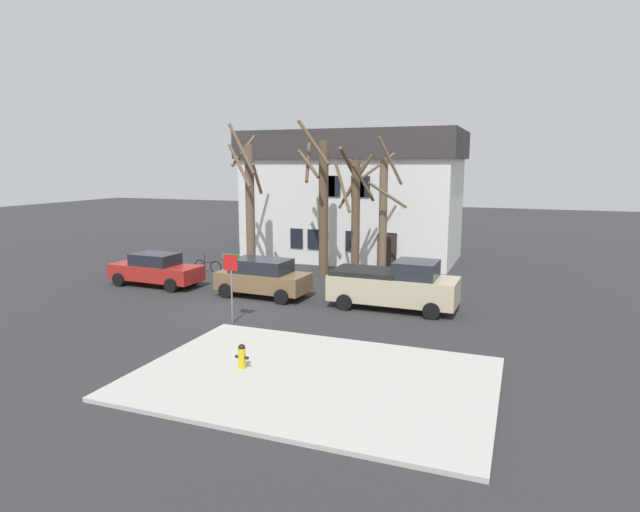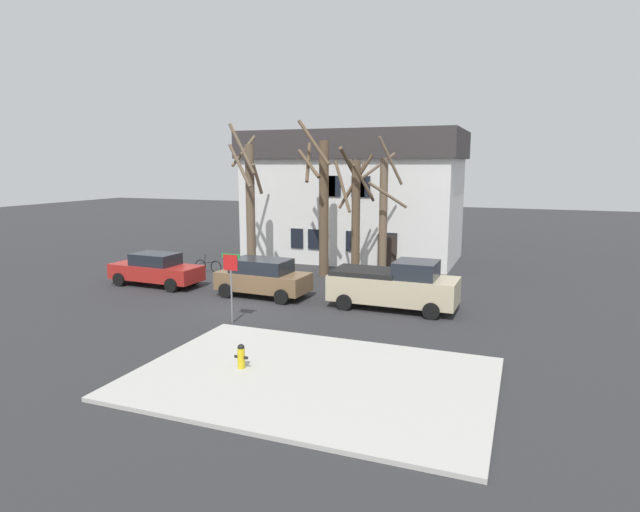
{
  "view_description": "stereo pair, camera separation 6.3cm",
  "coord_description": "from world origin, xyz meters",
  "px_view_note": "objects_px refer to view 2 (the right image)",
  "views": [
    {
      "loc": [
        10.96,
        -19.44,
        6.03
      ],
      "look_at": [
        2.58,
        2.35,
        2.03
      ],
      "focal_mm": 29.92,
      "sensor_mm": 36.0,
      "label": 1
    },
    {
      "loc": [
        11.02,
        -19.41,
        6.03
      ],
      "look_at": [
        2.58,
        2.35,
        2.03
      ],
      "focal_mm": 29.92,
      "sensor_mm": 36.0,
      "label": 2
    }
  ],
  "objects_px": {
    "tree_bare_end": "(383,216)",
    "bicycle_leaning": "(208,266)",
    "car_red_sedan": "(156,269)",
    "pickup_truck_beige": "(394,285)",
    "tree_bare_near": "(250,203)",
    "building_main": "(354,195)",
    "tree_bare_mid": "(323,202)",
    "tree_bare_far": "(356,214)",
    "car_brown_wagon": "(263,277)",
    "fire_hydrant": "(241,356)",
    "street_sign_pole": "(231,275)"
  },
  "relations": [
    {
      "from": "bicycle_leaning",
      "to": "tree_bare_far",
      "type": "bearing_deg",
      "value": 4.11
    },
    {
      "from": "tree_bare_near",
      "to": "pickup_truck_beige",
      "type": "bearing_deg",
      "value": -26.24
    },
    {
      "from": "tree_bare_mid",
      "to": "car_red_sedan",
      "type": "distance_m",
      "value": 9.36
    },
    {
      "from": "tree_bare_far",
      "to": "pickup_truck_beige",
      "type": "distance_m",
      "value": 5.93
    },
    {
      "from": "street_sign_pole",
      "to": "bicycle_leaning",
      "type": "bearing_deg",
      "value": 127.95
    },
    {
      "from": "car_red_sedan",
      "to": "pickup_truck_beige",
      "type": "xyz_separation_m",
      "value": [
        12.23,
        0.01,
        0.19
      ]
    },
    {
      "from": "tree_bare_mid",
      "to": "pickup_truck_beige",
      "type": "distance_m",
      "value": 8.0
    },
    {
      "from": "car_red_sedan",
      "to": "building_main",
      "type": "bearing_deg",
      "value": 59.19
    },
    {
      "from": "pickup_truck_beige",
      "to": "fire_hydrant",
      "type": "distance_m",
      "value": 8.9
    },
    {
      "from": "car_red_sedan",
      "to": "tree_bare_near",
      "type": "bearing_deg",
      "value": 57.78
    },
    {
      "from": "tree_bare_near",
      "to": "car_red_sedan",
      "type": "relative_size",
      "value": 1.7
    },
    {
      "from": "fire_hydrant",
      "to": "street_sign_pole",
      "type": "xyz_separation_m",
      "value": [
        -2.8,
        4.22,
        1.4
      ]
    },
    {
      "from": "tree_bare_near",
      "to": "tree_bare_far",
      "type": "xyz_separation_m",
      "value": [
        6.22,
        -0.22,
        -0.42
      ]
    },
    {
      "from": "building_main",
      "to": "car_red_sedan",
      "type": "relative_size",
      "value": 2.81
    },
    {
      "from": "tree_bare_end",
      "to": "bicycle_leaning",
      "type": "bearing_deg",
      "value": -175.14
    },
    {
      "from": "car_red_sedan",
      "to": "street_sign_pole",
      "type": "distance_m",
      "value": 8.18
    },
    {
      "from": "tree_bare_end",
      "to": "car_red_sedan",
      "type": "relative_size",
      "value": 1.53
    },
    {
      "from": "tree_bare_end",
      "to": "street_sign_pole",
      "type": "bearing_deg",
      "value": -112.16
    },
    {
      "from": "tree_bare_near",
      "to": "car_red_sedan",
      "type": "xyz_separation_m",
      "value": [
        -2.9,
        -4.61,
        -3.13
      ]
    },
    {
      "from": "bicycle_leaning",
      "to": "tree_bare_near",
      "type": "bearing_deg",
      "value": 19.91
    },
    {
      "from": "tree_bare_near",
      "to": "tree_bare_end",
      "type": "bearing_deg",
      "value": 0.08
    },
    {
      "from": "tree_bare_far",
      "to": "street_sign_pole",
      "type": "xyz_separation_m",
      "value": [
        -2.23,
        -8.67,
        -1.63
      ]
    },
    {
      "from": "tree_bare_end",
      "to": "fire_hydrant",
      "type": "relative_size",
      "value": 10.04
    },
    {
      "from": "building_main",
      "to": "fire_hydrant",
      "type": "xyz_separation_m",
      "value": [
        2.89,
        -19.9,
        -3.62
      ]
    },
    {
      "from": "tree_bare_end",
      "to": "fire_hydrant",
      "type": "distance_m",
      "value": 13.48
    },
    {
      "from": "tree_bare_end",
      "to": "tree_bare_far",
      "type": "bearing_deg",
      "value": -170.57
    },
    {
      "from": "street_sign_pole",
      "to": "tree_bare_near",
      "type": "bearing_deg",
      "value": 114.16
    },
    {
      "from": "tree_bare_mid",
      "to": "tree_bare_far",
      "type": "xyz_separation_m",
      "value": [
        2.09,
        -0.87,
        -0.54
      ]
    },
    {
      "from": "building_main",
      "to": "tree_bare_end",
      "type": "bearing_deg",
      "value": -61.22
    },
    {
      "from": "tree_bare_near",
      "to": "street_sign_pole",
      "type": "bearing_deg",
      "value": -65.84
    },
    {
      "from": "pickup_truck_beige",
      "to": "tree_bare_mid",
      "type": "bearing_deg",
      "value": 134.76
    },
    {
      "from": "tree_bare_near",
      "to": "bicycle_leaning",
      "type": "height_order",
      "value": "tree_bare_near"
    },
    {
      "from": "car_red_sedan",
      "to": "bicycle_leaning",
      "type": "relative_size",
      "value": 2.76
    },
    {
      "from": "car_brown_wagon",
      "to": "fire_hydrant",
      "type": "xyz_separation_m",
      "value": [
        3.62,
        -8.42,
        -0.41
      ]
    },
    {
      "from": "tree_bare_far",
      "to": "car_brown_wagon",
      "type": "distance_m",
      "value": 6.02
    },
    {
      "from": "car_brown_wagon",
      "to": "tree_bare_end",
      "type": "bearing_deg",
      "value": 46.59
    },
    {
      "from": "pickup_truck_beige",
      "to": "fire_hydrant",
      "type": "bearing_deg",
      "value": -106.64
    },
    {
      "from": "tree_bare_near",
      "to": "tree_bare_mid",
      "type": "relative_size",
      "value": 0.98
    },
    {
      "from": "building_main",
      "to": "bicycle_leaning",
      "type": "xyz_separation_m",
      "value": [
        -6.19,
        -7.62,
        -3.75
      ]
    },
    {
      "from": "street_sign_pole",
      "to": "pickup_truck_beige",
      "type": "bearing_deg",
      "value": 38.77
    },
    {
      "from": "tree_bare_mid",
      "to": "tree_bare_end",
      "type": "bearing_deg",
      "value": -10.39
    },
    {
      "from": "tree_bare_far",
      "to": "fire_hydrant",
      "type": "relative_size",
      "value": 8.94
    },
    {
      "from": "tree_bare_near",
      "to": "building_main",
      "type": "bearing_deg",
      "value": 60.17
    },
    {
      "from": "fire_hydrant",
      "to": "tree_bare_far",
      "type": "bearing_deg",
      "value": 92.51
    },
    {
      "from": "building_main",
      "to": "bicycle_leaning",
      "type": "bearing_deg",
      "value": -129.09
    },
    {
      "from": "bicycle_leaning",
      "to": "car_brown_wagon",
      "type": "bearing_deg",
      "value": -35.26
    },
    {
      "from": "car_red_sedan",
      "to": "bicycle_leaning",
      "type": "distance_m",
      "value": 3.85
    },
    {
      "from": "street_sign_pole",
      "to": "bicycle_leaning",
      "type": "xyz_separation_m",
      "value": [
        -6.28,
        8.06,
        -1.53
      ]
    },
    {
      "from": "building_main",
      "to": "car_brown_wagon",
      "type": "relative_size",
      "value": 3.13
    },
    {
      "from": "car_red_sedan",
      "to": "fire_hydrant",
      "type": "height_order",
      "value": "car_red_sedan"
    }
  ]
}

